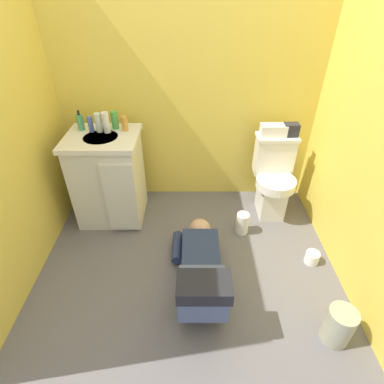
{
  "coord_description": "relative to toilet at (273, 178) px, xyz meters",
  "views": [
    {
      "loc": [
        0.03,
        -1.68,
        1.88
      ],
      "look_at": [
        0.04,
        0.32,
        0.45
      ],
      "focal_mm": 28.31,
      "sensor_mm": 36.0,
      "label": 1
    }
  ],
  "objects": [
    {
      "name": "trash_can",
      "position": [
        0.15,
        -1.3,
        -0.23
      ],
      "size": [
        0.17,
        0.17,
        0.27
      ],
      "primitive_type": "cylinder",
      "color": "#9D9B7F",
      "rests_on": "ground_plane"
    },
    {
      "name": "soap_dispenser",
      "position": [
        -1.68,
        0.06,
        0.52
      ],
      "size": [
        0.06,
        0.06,
        0.17
      ],
      "color": "#49975E",
      "rests_on": "vanity_cabinet"
    },
    {
      "name": "toilet",
      "position": [
        0.0,
        0.0,
        0.0
      ],
      "size": [
        0.36,
        0.46,
        0.75
      ],
      "color": "white",
      "rests_on": "ground_plane"
    },
    {
      "name": "bottle_clear",
      "position": [
        -1.52,
        0.02,
        0.53
      ],
      "size": [
        0.06,
        0.06,
        0.16
      ],
      "primitive_type": "cylinder",
      "color": "silver",
      "rests_on": "vanity_cabinet"
    },
    {
      "name": "ground_plane",
      "position": [
        -0.78,
        -0.65,
        -0.39
      ],
      "size": [
        2.81,
        2.9,
        0.04
      ],
      "primitive_type": "cube",
      "color": "#615C5F"
    },
    {
      "name": "bottle_white",
      "position": [
        -1.45,
        0.01,
        0.54
      ],
      "size": [
        0.05,
        0.05,
        0.17
      ],
      "primitive_type": "cylinder",
      "color": "white",
      "rests_on": "vanity_cabinet"
    },
    {
      "name": "bottle_blue",
      "position": [
        -1.58,
        0.02,
        0.52
      ],
      "size": [
        0.04,
        0.04,
        0.13
      ],
      "primitive_type": "cylinder",
      "color": "#4465B0",
      "rests_on": "vanity_cabinet"
    },
    {
      "name": "faucet",
      "position": [
        -1.49,
        0.08,
        0.5
      ],
      "size": [
        0.02,
        0.02,
        0.1
      ],
      "primitive_type": "cylinder",
      "color": "silver",
      "rests_on": "vanity_cabinet"
    },
    {
      "name": "toilet_paper_roll",
      "position": [
        0.21,
        -0.67,
        -0.32
      ],
      "size": [
        0.11,
        0.11,
        0.1
      ],
      "primitive_type": "cylinder",
      "color": "white",
      "rests_on": "ground_plane"
    },
    {
      "name": "bottle_green",
      "position": [
        -1.39,
        0.08,
        0.53
      ],
      "size": [
        0.06,
        0.06,
        0.15
      ],
      "primitive_type": "cylinder",
      "color": "green",
      "rests_on": "vanity_cabinet"
    },
    {
      "name": "paper_towel_roll",
      "position": [
        -0.3,
        -0.32,
        -0.27
      ],
      "size": [
        0.11,
        0.11,
        0.2
      ],
      "primitive_type": "cylinder",
      "color": "white",
      "rests_on": "ground_plane"
    },
    {
      "name": "toiletry_bag",
      "position": [
        0.1,
        0.09,
        0.44
      ],
      "size": [
        0.12,
        0.09,
        0.11
      ],
      "primitive_type": "cube",
      "color": "#26262D",
      "rests_on": "toilet"
    },
    {
      "name": "tissue_box",
      "position": [
        -0.05,
        0.09,
        0.43
      ],
      "size": [
        0.22,
        0.11,
        0.1
      ],
      "primitive_type": "cube",
      "color": "silver",
      "rests_on": "toilet"
    },
    {
      "name": "wall_back",
      "position": [
        -0.78,
        0.34,
        0.83
      ],
      "size": [
        2.47,
        0.08,
        2.4
      ],
      "primitive_type": "cube",
      "color": "#E2C548",
      "rests_on": "ground_plane"
    },
    {
      "name": "vanity_cabinet",
      "position": [
        -1.48,
        -0.07,
        0.05
      ],
      "size": [
        0.6,
        0.53,
        0.82
      ],
      "color": "beige",
      "rests_on": "ground_plane"
    },
    {
      "name": "person_plumber",
      "position": [
        -0.68,
        -0.91,
        -0.19
      ],
      "size": [
        0.39,
        1.06,
        0.52
      ],
      "color": "navy",
      "rests_on": "ground_plane"
    },
    {
      "name": "bottle_amber",
      "position": [
        -1.31,
        0.04,
        0.51
      ],
      "size": [
        0.05,
        0.05,
        0.12
      ],
      "primitive_type": "cylinder",
      "color": "#C78933",
      "rests_on": "vanity_cabinet"
    }
  ]
}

